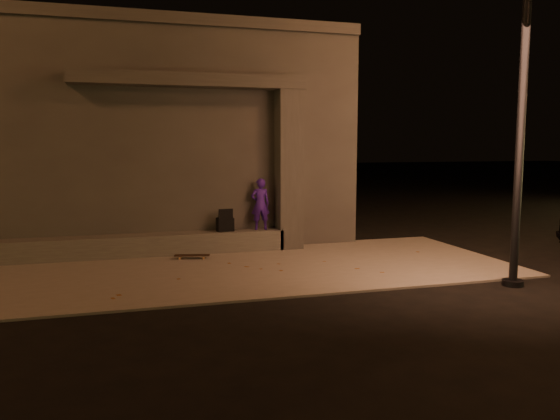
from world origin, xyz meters
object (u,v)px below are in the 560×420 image
object	(u,v)px
backpack	(225,223)
street_lamp_0	(524,60)
column	(289,170)
skateboard	(192,256)
skateboarder	(260,204)

from	to	relation	value
backpack	street_lamp_0	size ratio (longest dim) A/B	0.08
column	backpack	world-z (taller)	column
column	skateboard	world-z (taller)	column
backpack	skateboard	world-z (taller)	backpack
skateboarder	skateboard	size ratio (longest dim) A/B	1.54
skateboarder	backpack	distance (m)	0.91
street_lamp_0	skateboard	bearing A→B (deg)	144.51
backpack	skateboard	bearing A→B (deg)	-147.46
skateboard	column	bearing A→B (deg)	28.44
column	street_lamp_0	world-z (taller)	street_lamp_0
column	backpack	size ratio (longest dim) A/B	7.03
skateboarder	backpack	world-z (taller)	skateboarder
backpack	street_lamp_0	world-z (taller)	street_lamp_0
skateboarder	street_lamp_0	size ratio (longest dim) A/B	0.18
skateboarder	street_lamp_0	world-z (taller)	street_lamp_0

